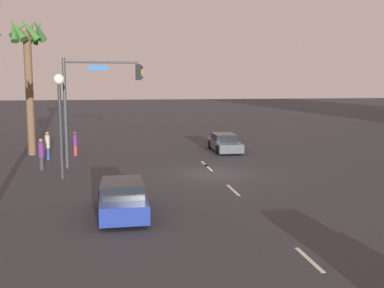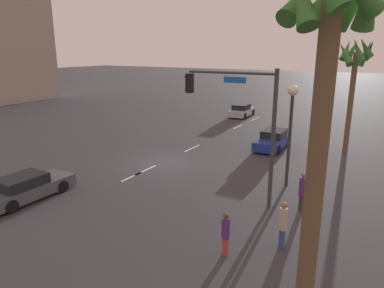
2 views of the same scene
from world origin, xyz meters
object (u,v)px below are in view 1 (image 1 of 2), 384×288
(car_0, at_px, (224,143))
(car_2, at_px, (123,198))
(palm_tree_1, at_px, (28,57))
(pedestrian_2, at_px, (48,145))
(pedestrian_0, at_px, (41,153))
(pedestrian_1, at_px, (75,143))
(traffic_signal, at_px, (91,94))
(streetlamp, at_px, (60,105))

(car_0, distance_m, car_2, 17.47)
(car_0, height_order, palm_tree_1, palm_tree_1)
(pedestrian_2, bearing_deg, palm_tree_1, 30.63)
(pedestrian_0, distance_m, pedestrian_1, 5.41)
(traffic_signal, height_order, palm_tree_1, palm_tree_1)
(car_2, height_order, traffic_signal, traffic_signal)
(pedestrian_0, height_order, palm_tree_1, palm_tree_1)
(car_2, xyz_separation_m, streetlamp, (7.21, 3.06, 3.32))
(traffic_signal, height_order, pedestrian_0, traffic_signal)
(streetlamp, bearing_deg, pedestrian_0, 27.75)
(streetlamp, distance_m, pedestrian_2, 7.28)
(car_2, xyz_separation_m, pedestrian_1, (15.20, 3.02, 0.27))
(car_0, xyz_separation_m, traffic_signal, (-5.16, 9.44, 3.82))
(pedestrian_2, bearing_deg, car_2, -161.14)
(streetlamp, relative_size, pedestrian_1, 3.26)
(pedestrian_2, bearing_deg, pedestrian_0, -177.83)
(pedestrian_0, bearing_deg, traffic_signal, -81.40)
(car_2, bearing_deg, traffic_signal, 8.74)
(car_2, height_order, streetlamp, streetlamp)
(car_2, xyz_separation_m, traffic_signal, (10.45, 1.61, 3.78))
(car_0, distance_m, pedestrian_2, 12.66)
(streetlamp, relative_size, pedestrian_0, 2.96)
(car_0, height_order, car_2, car_2)
(car_0, distance_m, palm_tree_1, 15.26)
(pedestrian_0, height_order, pedestrian_1, pedestrian_0)
(streetlamp, distance_m, pedestrian_0, 4.33)
(traffic_signal, relative_size, streetlamp, 1.18)
(car_2, relative_size, streetlamp, 0.81)
(car_2, xyz_separation_m, palm_tree_1, (16.04, 6.07, 6.25))
(car_0, distance_m, streetlamp, 14.16)
(pedestrian_0, distance_m, pedestrian_2, 3.67)
(streetlamp, bearing_deg, palm_tree_1, 18.82)
(pedestrian_0, height_order, pedestrian_2, pedestrian_2)
(traffic_signal, height_order, pedestrian_2, traffic_signal)
(traffic_signal, height_order, streetlamp, traffic_signal)
(car_2, distance_m, streetlamp, 8.51)
(traffic_signal, xyz_separation_m, pedestrian_0, (-0.44, 2.93, -3.41))
(traffic_signal, bearing_deg, palm_tree_1, 38.62)
(pedestrian_0, bearing_deg, streetlamp, -152.25)
(traffic_signal, distance_m, palm_tree_1, 7.56)
(traffic_signal, distance_m, streetlamp, 3.58)
(palm_tree_1, bearing_deg, car_2, -159.27)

